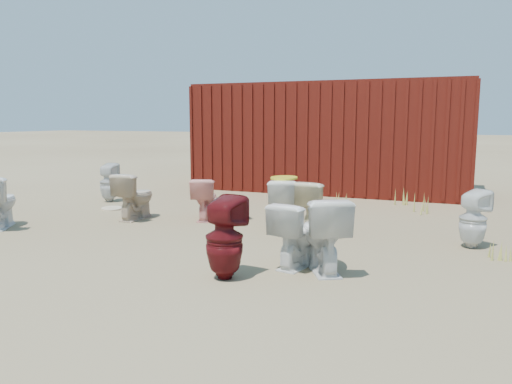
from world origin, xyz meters
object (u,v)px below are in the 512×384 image
at_px(toilet_front_c, 298,234).
at_px(toilet_front_maroon, 225,238).
at_px(shipping_container, 332,137).
at_px(toilet_back_e, 473,219).
at_px(toilet_back_beige_right, 317,207).
at_px(toilet_back_beige_left, 135,196).
at_px(toilet_back_a, 109,183).
at_px(toilet_front_e, 323,234).
at_px(toilet_back_yellowlid, 284,204).
at_px(toilet_front_pink, 205,199).
at_px(loose_tank, 231,209).

height_order(toilet_front_c, toilet_front_maroon, toilet_front_maroon).
relative_size(shipping_container, toilet_back_e, 8.12).
distance_m(toilet_back_beige_right, toilet_back_e, 2.05).
bearing_deg(toilet_back_beige_left, toilet_back_a, -39.04).
bearing_deg(toilet_back_beige_left, toilet_front_maroon, 140.85).
bearing_deg(toilet_front_e, toilet_back_beige_right, -101.81).
bearing_deg(shipping_container, toilet_back_yellowlid, -84.90).
relative_size(toilet_back_beige_right, toilet_back_e, 1.01).
height_order(toilet_front_pink, loose_tank, toilet_front_pink).
bearing_deg(toilet_back_beige_left, toilet_front_c, 155.23).
xyz_separation_m(toilet_front_c, toilet_back_a, (-4.75, 2.75, 0.02)).
relative_size(shipping_container, loose_tank, 12.00).
distance_m(toilet_front_e, toilet_back_a, 5.78).
bearing_deg(toilet_front_e, toilet_back_beige_left, -52.99).
relative_size(toilet_back_beige_left, toilet_back_beige_right, 1.01).
xyz_separation_m(toilet_front_maroon, toilet_back_yellowlid, (-0.20, 2.39, -0.05)).
height_order(toilet_back_beige_left, toilet_back_beige_right, toilet_back_beige_left).
xyz_separation_m(toilet_front_maroon, toilet_back_beige_right, (0.30, 2.40, -0.05)).
relative_size(toilet_back_beige_left, toilet_back_e, 1.02).
distance_m(toilet_front_pink, toilet_back_yellowlid, 1.44).
height_order(shipping_container, toilet_back_beige_right, shipping_container).
bearing_deg(toilet_back_beige_left, toilet_front_e, 156.38).
relative_size(toilet_front_c, toilet_back_a, 0.96).
height_order(toilet_back_a, toilet_back_e, toilet_back_a).
bearing_deg(toilet_front_maroon, toilet_back_beige_right, -90.42).
xyz_separation_m(toilet_back_a, loose_tank, (2.98, -0.71, -0.20)).
xyz_separation_m(toilet_back_a, toilet_back_beige_right, (4.50, -1.04, -0.00)).
relative_size(toilet_back_a, toilet_back_beige_left, 1.00).
bearing_deg(toilet_front_pink, loose_tank, -179.21).
bearing_deg(toilet_back_yellowlid, toilet_front_maroon, 80.04).
relative_size(toilet_front_e, toilet_back_a, 1.08).
xyz_separation_m(toilet_back_a, toilet_back_yellowlid, (4.00, -1.06, 0.00)).
xyz_separation_m(toilet_front_e, toilet_back_a, (-5.05, 2.80, -0.03)).
bearing_deg(toilet_back_a, toilet_front_e, 143.95).
xyz_separation_m(shipping_container, toilet_front_c, (1.15, -6.20, -0.84)).
relative_size(shipping_container, toilet_front_maroon, 7.08).
bearing_deg(toilet_front_maroon, toilet_back_beige_left, -32.65).
bearing_deg(toilet_back_yellowlid, toilet_back_beige_right, 166.56).
distance_m(toilet_front_maroon, toilet_back_beige_right, 2.42).
height_order(toilet_back_a, loose_tank, toilet_back_a).
relative_size(toilet_back_a, toilet_back_yellowlid, 1.00).
xyz_separation_m(shipping_container, loose_tank, (-0.62, -4.16, -1.02)).
relative_size(toilet_front_pink, toilet_back_e, 0.92).
height_order(toilet_back_beige_right, toilet_back_yellowlid, toilet_back_yellowlid).
relative_size(toilet_front_pink, toilet_front_e, 0.84).
bearing_deg(toilet_front_maroon, shipping_container, -78.27).
xyz_separation_m(shipping_container, toilet_back_a, (-3.60, -3.45, -0.82)).
bearing_deg(toilet_back_e, loose_tank, 29.01).
relative_size(toilet_front_c, toilet_back_beige_left, 0.96).
xyz_separation_m(toilet_front_maroon, toilet_back_a, (-4.20, 3.45, -0.05)).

